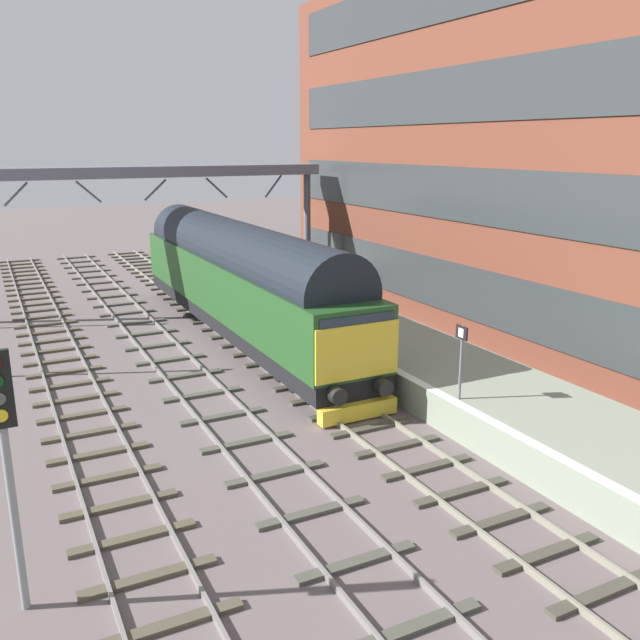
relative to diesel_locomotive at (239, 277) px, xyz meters
The scene contains 10 objects.
ground_plane 6.24m from the diesel_locomotive, 90.01° to the right, with size 140.00×140.00×0.00m, color #655858.
track_main 6.22m from the diesel_locomotive, 90.01° to the right, with size 2.50×60.00×0.15m.
track_adjacent_west 7.09m from the diesel_locomotive, 120.77° to the right, with size 2.50×60.00×0.15m.
track_adjacent_far_west 9.36m from the diesel_locomotive, 140.67° to the right, with size 2.50×60.00×0.15m.
station_platform 7.05m from the diesel_locomotive, 57.87° to the right, with size 4.00×44.00×1.01m.
station_building 12.50m from the diesel_locomotive, 28.67° to the right, with size 4.92×31.96×14.83m.
diesel_locomotive is the anchor object (origin of this frame).
signal_post_near 16.62m from the diesel_locomotive, 122.95° to the right, with size 0.44×0.22×4.61m.
platform_number_sign 11.71m from the diesel_locomotive, 80.38° to the right, with size 0.10×0.44×2.03m.
overhead_footbridge 8.16m from the diesel_locomotive, 101.38° to the left, with size 16.29×2.00×6.63m.
Camera 1 is at (-8.96, -19.11, 7.65)m, focal length 37.46 mm.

